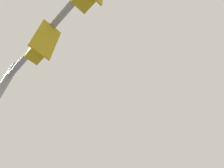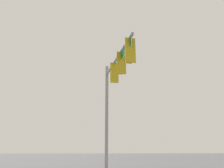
{
  "view_description": "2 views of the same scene",
  "coord_description": "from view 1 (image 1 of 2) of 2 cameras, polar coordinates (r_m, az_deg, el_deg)",
  "views": [
    {
      "loc": [
        -3.73,
        -6.42,
        1.4
      ],
      "look_at": [
        -5.96,
        -4.03,
        5.52
      ],
      "focal_mm": 35.0,
      "sensor_mm": 36.0,
      "label": 1
    },
    {
      "loc": [
        5.75,
        -9.32,
        1.25
      ],
      "look_at": [
        -6.14,
        -6.0,
        5.1
      ],
      "focal_mm": 35.0,
      "sensor_mm": 36.0,
      "label": 2
    }
  ],
  "objects": [
    {
      "name": "signal_pole_near",
      "position": [
        4.65,
        -17.91,
        8.5
      ],
      "size": [
        5.93,
        0.65,
        7.2
      ],
      "color": "gray",
      "rests_on": "ground_plane"
    }
  ]
}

